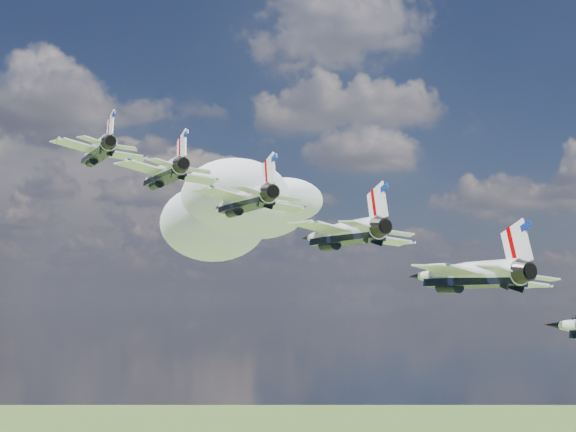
{
  "coord_description": "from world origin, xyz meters",
  "views": [
    {
      "loc": [
        11.71,
        -65.87,
        130.95
      ],
      "look_at": [
        16.92,
        4.92,
        138.38
      ],
      "focal_mm": 50.0,
      "sensor_mm": 36.0,
      "label": 1
    }
  ],
  "objects_px": {
    "jet_1": "(162,174)",
    "jet_3": "(340,233)",
    "jet_2": "(242,201)",
    "jet_0": "(96,152)",
    "jet_4": "(463,274)"
  },
  "relations": [
    {
      "from": "jet_1",
      "to": "jet_2",
      "type": "distance_m",
      "value": 12.02
    },
    {
      "from": "jet_1",
      "to": "jet_2",
      "type": "bearing_deg",
      "value": -66.12
    },
    {
      "from": "jet_0",
      "to": "jet_3",
      "type": "relative_size",
      "value": 1.0
    },
    {
      "from": "jet_2",
      "to": "jet_3",
      "type": "bearing_deg",
      "value": -66.12
    },
    {
      "from": "jet_0",
      "to": "jet_3",
      "type": "height_order",
      "value": "jet_0"
    },
    {
      "from": "jet_1",
      "to": "jet_3",
      "type": "bearing_deg",
      "value": -66.12
    },
    {
      "from": "jet_1",
      "to": "jet_4",
      "type": "bearing_deg",
      "value": -66.12
    },
    {
      "from": "jet_1",
      "to": "jet_4",
      "type": "xyz_separation_m",
      "value": [
        24.44,
        -24.09,
        -11.09
      ]
    },
    {
      "from": "jet_1",
      "to": "jet_3",
      "type": "relative_size",
      "value": 1.0
    },
    {
      "from": "jet_3",
      "to": "jet_2",
      "type": "bearing_deg",
      "value": 113.88
    },
    {
      "from": "jet_0",
      "to": "jet_1",
      "type": "height_order",
      "value": "jet_0"
    },
    {
      "from": "jet_0",
      "to": "jet_3",
      "type": "distance_m",
      "value": 36.06
    },
    {
      "from": "jet_0",
      "to": "jet_4",
      "type": "relative_size",
      "value": 1.0
    },
    {
      "from": "jet_0",
      "to": "jet_1",
      "type": "bearing_deg",
      "value": -66.12
    },
    {
      "from": "jet_2",
      "to": "jet_1",
      "type": "bearing_deg",
      "value": 113.88
    }
  ]
}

